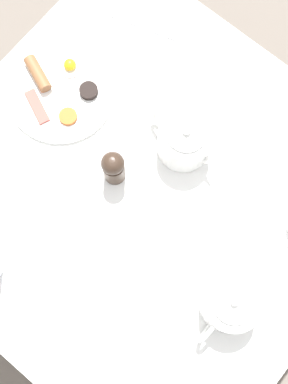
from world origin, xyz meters
name	(u,v)px	position (x,y,z in m)	size (l,w,h in m)	color
ground_plane	(144,238)	(0.00, 0.00, 0.00)	(8.00, 8.00, 0.00)	#70665B
table	(144,200)	(0.00, 0.00, 0.67)	(1.01, 0.99, 0.74)	white
breakfast_plate	(60,91)	(0.33, -0.07, 0.75)	(0.27, 0.27, 0.04)	white
teapot_near	(230,304)	(-0.31, 0.08, 0.80)	(0.13, 0.22, 0.13)	white
teapot_far	(184,140)	(0.00, -0.15, 0.80)	(0.22, 0.13, 0.13)	white
salt_grinder	(114,167)	(0.09, 0.01, 0.81)	(0.05, 0.05, 0.13)	#38281E
fork_by_plate	(74,234)	(0.07, 0.18, 0.75)	(0.14, 0.12, 0.00)	silver
knife_by_plate	(143,26)	(0.29, -0.34, 0.75)	(0.21, 0.08, 0.00)	silver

